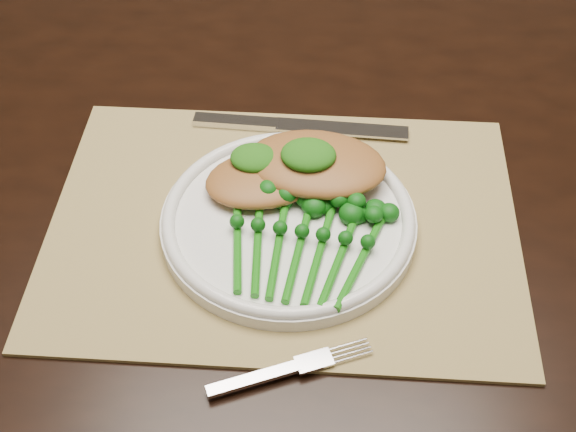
# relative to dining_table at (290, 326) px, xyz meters

# --- Properties ---
(floor) EXTENTS (4.00, 4.00, 0.00)m
(floor) POSITION_rel_dining_table_xyz_m (0.01, 0.13, -0.38)
(floor) COLOR brown
(floor) RESTS_ON ground
(dining_table) EXTENTS (1.61, 0.92, 0.75)m
(dining_table) POSITION_rel_dining_table_xyz_m (0.00, 0.00, 0.00)
(dining_table) COLOR black
(dining_table) RESTS_ON ground
(placemat) EXTENTS (0.46, 0.34, 0.00)m
(placemat) POSITION_rel_dining_table_xyz_m (0.01, -0.15, 0.37)
(placemat) COLOR #9C864F
(placemat) RESTS_ON dining_table
(dinner_plate) EXTENTS (0.25, 0.25, 0.02)m
(dinner_plate) POSITION_rel_dining_table_xyz_m (0.01, -0.15, 0.39)
(dinner_plate) COLOR white
(dinner_plate) RESTS_ON placemat
(knife) EXTENTS (0.24, 0.02, 0.01)m
(knife) POSITION_rel_dining_table_xyz_m (-0.01, -0.01, 0.38)
(knife) COLOR silver
(knife) RESTS_ON placemat
(fork) EXTENTS (0.14, 0.07, 0.00)m
(fork) POSITION_rel_dining_table_xyz_m (0.04, -0.31, 0.38)
(fork) COLOR silver
(fork) RESTS_ON placemat
(chicken_fillet_left) EXTENTS (0.14, 0.11, 0.02)m
(chicken_fillet_left) POSITION_rel_dining_table_xyz_m (-0.02, -0.12, 0.40)
(chicken_fillet_left) COLOR #99602C
(chicken_fillet_left) RESTS_ON dinner_plate
(chicken_fillet_right) EXTENTS (0.15, 0.11, 0.03)m
(chicken_fillet_right) POSITION_rel_dining_table_xyz_m (0.03, -0.10, 0.41)
(chicken_fillet_right) COLOR #99602C
(chicken_fillet_right) RESTS_ON dinner_plate
(pesto_dollop_left) EXTENTS (0.05, 0.04, 0.02)m
(pesto_dollop_left) POSITION_rel_dining_table_xyz_m (-0.03, -0.10, 0.42)
(pesto_dollop_left) COLOR #134A0A
(pesto_dollop_left) RESTS_ON chicken_fillet_left
(pesto_dollop_right) EXTENTS (0.05, 0.05, 0.02)m
(pesto_dollop_right) POSITION_rel_dining_table_xyz_m (0.03, -0.10, 0.43)
(pesto_dollop_right) COLOR #134A0A
(pesto_dollop_right) RESTS_ON chicken_fillet_right
(broccolini_bundle) EXTENTS (0.15, 0.17, 0.04)m
(broccolini_bundle) POSITION_rel_dining_table_xyz_m (0.02, -0.20, 0.40)
(broccolini_bundle) COLOR #14650D
(broccolini_bundle) RESTS_ON dinner_plate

